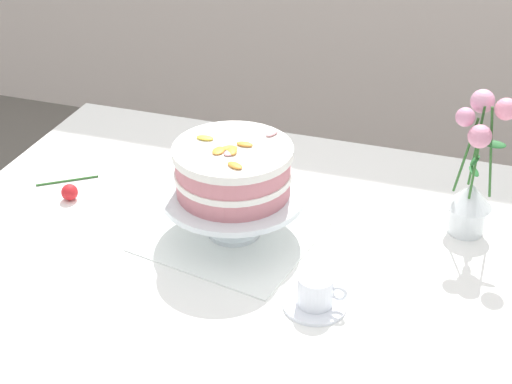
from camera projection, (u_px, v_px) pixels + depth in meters
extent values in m
cube|color=white|center=(272.00, 254.00, 1.49)|extent=(1.40, 1.00, 0.03)
cylinder|color=brown|center=(115.00, 242.00, 2.16)|extent=(0.06, 0.06, 0.71)
cube|color=white|center=(234.00, 233.00, 1.52)|extent=(0.37, 0.37, 0.00)
cylinder|color=silver|center=(234.00, 230.00, 1.52)|extent=(0.11, 0.11, 0.01)
cylinder|color=silver|center=(234.00, 213.00, 1.50)|extent=(0.03, 0.03, 0.07)
cylinder|color=silver|center=(233.00, 194.00, 1.47)|extent=(0.29, 0.29, 0.01)
cylinder|color=#CC7A84|center=(233.00, 184.00, 1.46)|extent=(0.23, 0.23, 0.04)
cylinder|color=white|center=(233.00, 174.00, 1.45)|extent=(0.23, 0.23, 0.01)
cylinder|color=#CC7A84|center=(233.00, 163.00, 1.44)|extent=(0.23, 0.23, 0.04)
cylinder|color=white|center=(233.00, 151.00, 1.42)|extent=(0.24, 0.24, 0.02)
ellipsoid|color=orange|center=(232.00, 151.00, 1.40)|extent=(0.03, 0.04, 0.01)
ellipsoid|color=orange|center=(245.00, 144.00, 1.42)|extent=(0.03, 0.02, 0.01)
ellipsoid|color=yellow|center=(230.00, 148.00, 1.41)|extent=(0.03, 0.03, 0.01)
ellipsoid|color=pink|center=(272.00, 133.00, 1.46)|extent=(0.03, 0.04, 0.01)
ellipsoid|color=yellow|center=(205.00, 138.00, 1.45)|extent=(0.04, 0.02, 0.01)
ellipsoid|color=pink|center=(231.00, 152.00, 1.40)|extent=(0.03, 0.04, 0.01)
ellipsoid|color=orange|center=(235.00, 165.00, 1.35)|extent=(0.04, 0.03, 0.01)
ellipsoid|color=orange|center=(219.00, 149.00, 1.41)|extent=(0.02, 0.03, 0.01)
cylinder|color=silver|center=(467.00, 219.00, 1.51)|extent=(0.07, 0.07, 0.06)
cone|color=silver|center=(471.00, 195.00, 1.49)|extent=(0.09, 0.09, 0.05)
cylinder|color=#2D6028|center=(491.00, 153.00, 1.43)|extent=(0.03, 0.01, 0.19)
sphere|color=pink|center=(506.00, 109.00, 1.37)|extent=(0.04, 0.04, 0.04)
ellipsoid|color=#236B2D|center=(494.00, 144.00, 1.41)|extent=(0.05, 0.02, 0.01)
cylinder|color=#2D6028|center=(476.00, 147.00, 1.45)|extent=(0.01, 0.03, 0.19)
sphere|color=pink|center=(483.00, 101.00, 1.42)|extent=(0.05, 0.05, 0.05)
ellipsoid|color=#236B2D|center=(474.00, 171.00, 1.47)|extent=(0.03, 0.05, 0.01)
cylinder|color=#2D6028|center=(466.00, 156.00, 1.44)|extent=(0.03, 0.01, 0.16)
sphere|color=pink|center=(465.00, 117.00, 1.40)|extent=(0.04, 0.04, 0.04)
cylinder|color=#2D6028|center=(475.00, 166.00, 1.43)|extent=(0.01, 0.02, 0.14)
sphere|color=pink|center=(480.00, 136.00, 1.39)|extent=(0.05, 0.05, 0.05)
ellipsoid|color=#236B2D|center=(475.00, 160.00, 1.43)|extent=(0.02, 0.05, 0.02)
cylinder|color=white|center=(315.00, 304.00, 1.33)|extent=(0.12, 0.12, 0.01)
cylinder|color=white|center=(315.00, 290.00, 1.31)|extent=(0.07, 0.07, 0.06)
torus|color=white|center=(339.00, 293.00, 1.30)|extent=(0.03, 0.01, 0.03)
cylinder|color=#2D6028|center=(67.00, 181.00, 1.70)|extent=(0.12, 0.09, 0.01)
sphere|color=red|center=(70.00, 192.00, 1.63)|extent=(0.04, 0.04, 0.04)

